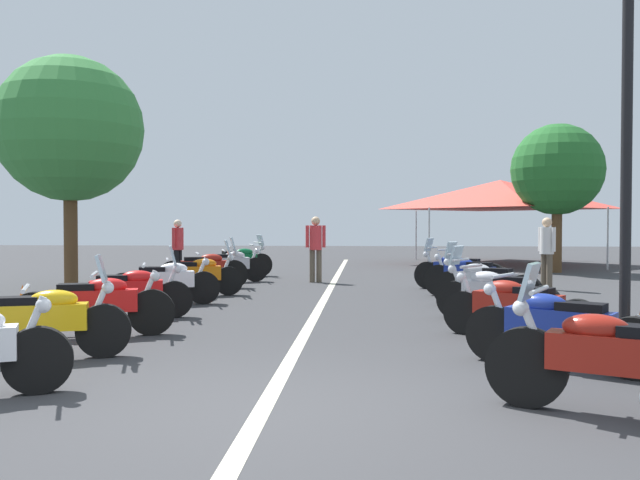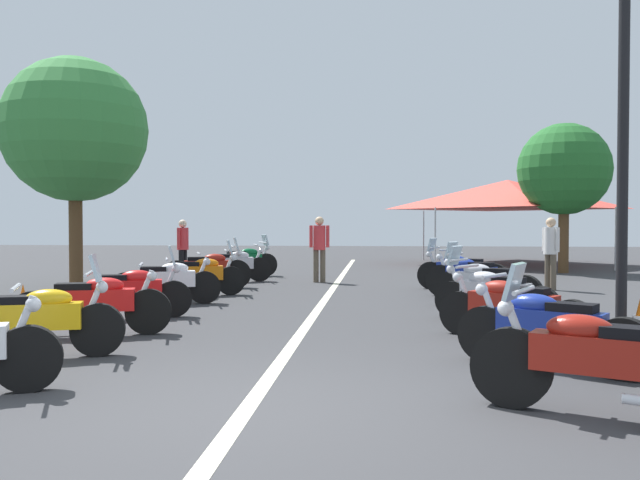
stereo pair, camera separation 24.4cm
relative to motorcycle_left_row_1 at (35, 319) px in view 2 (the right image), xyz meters
The scene contains 26 objects.
ground_plane 3.43m from the motorcycle_left_row_1, 123.50° to the right, with size 80.00×80.00×0.00m, color #38383A.
lane_centre_stripe 6.48m from the motorcycle_left_row_1, 26.05° to the right, with size 30.36×0.16×0.01m, color beige.
motorcycle_left_row_1 is the anchor object (origin of this frame).
motorcycle_left_row_2 1.53m from the motorcycle_left_row_1, ahead, with size 0.89×2.12×1.00m.
motorcycle_left_row_3 3.21m from the motorcycle_left_row_1, ahead, with size 0.91×2.05×1.19m.
motorcycle_left_row_4 5.04m from the motorcycle_left_row_1, ahead, with size 0.93×2.04×1.00m.
motorcycle_left_row_5 6.66m from the motorcycle_left_row_1, ahead, with size 0.84×1.96×1.20m.
motorcycle_left_row_6 8.23m from the motorcycle_left_row_1, ahead, with size 0.86×2.04×1.23m.
motorcycle_left_row_7 9.96m from the motorcycle_left_row_1, ahead, with size 0.93×2.01×1.00m.
motorcycle_left_row_8 11.69m from the motorcycle_left_row_1, ahead, with size 1.16×1.86×1.23m.
motorcycle_right_row_0 5.98m from the motorcycle_left_row_1, 108.16° to the right, with size 1.09×1.97×1.23m.
motorcycle_right_row_1 5.74m from the motorcycle_left_row_1, 90.80° to the right, with size 1.25×1.83×0.99m.
motorcycle_right_row_2 5.94m from the motorcycle_left_row_1, 73.43° to the right, with size 1.36×1.84×0.98m.
motorcycle_right_row_3 6.65m from the motorcycle_left_row_1, 59.65° to the right, with size 1.18×1.81×1.20m.
motorcycle_right_row_4 7.72m from the motorcycle_left_row_1, 49.41° to the right, with size 1.22×1.85×1.22m.
motorcycle_right_row_5 8.86m from the motorcycle_left_row_1, 41.15° to the right, with size 1.22×1.80×1.02m.
motorcycle_right_row_6 10.12m from the motorcycle_left_row_1, 35.17° to the right, with size 1.12×2.03×1.21m.
street_lamp_twin_globe 7.84m from the motorcycle_left_row_1, 76.89° to the right, with size 0.32×1.22×4.97m.
traffic_cone_0 7.44m from the motorcycle_left_row_1, 78.10° to the right, with size 0.36×0.36×0.61m.
traffic_cone_1 3.08m from the motorcycle_left_row_1, 31.77° to the left, with size 0.36×0.36×0.61m.
bystander_1 11.69m from the motorcycle_left_row_1, 42.74° to the right, with size 0.48×0.32×1.70m.
bystander_2 10.39m from the motorcycle_left_row_1, 13.19° to the right, with size 0.32×0.53×1.74m.
bystander_3 10.92m from the motorcycle_left_row_1, ahead, with size 0.52×0.32×1.66m.
roadside_tree_0 9.40m from the motorcycle_left_row_1, 22.55° to the left, with size 3.46×3.46×5.54m.
roadside_tree_1 17.35m from the motorcycle_left_row_1, 34.54° to the right, with size 2.87×2.87×4.70m.
event_tent 20.35m from the motorcycle_left_row_1, 25.66° to the right, with size 6.54×6.54×3.20m.
Camera 2 is at (-5.37, -1.11, 1.56)m, focal length 37.12 mm.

